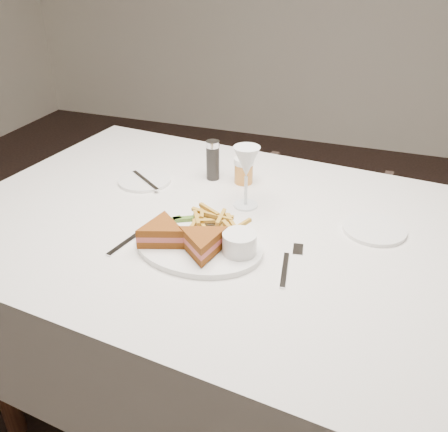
% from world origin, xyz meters
% --- Properties ---
extents(ground, '(5.00, 5.00, 0.00)m').
position_xyz_m(ground, '(0.00, 0.00, 0.00)').
color(ground, black).
rests_on(ground, ground).
extents(table, '(1.59, 1.14, 0.75)m').
position_xyz_m(table, '(0.10, -0.14, 0.38)').
color(table, silver).
rests_on(table, ground).
extents(chair_far, '(0.62, 0.58, 0.58)m').
position_xyz_m(chair_far, '(0.19, 0.67, 0.29)').
color(chair_far, '#46342B').
rests_on(chair_far, ground).
extents(table_setting, '(0.85, 0.60, 0.18)m').
position_xyz_m(table_setting, '(0.08, -0.18, 0.79)').
color(table_setting, white).
rests_on(table_setting, table).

